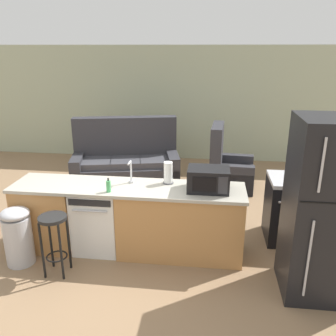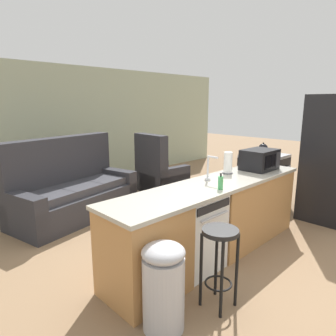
{
  "view_description": "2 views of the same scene",
  "coord_description": "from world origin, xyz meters",
  "px_view_note": "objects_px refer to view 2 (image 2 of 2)",
  "views": [
    {
      "loc": [
        1.17,
        -4.04,
        2.55
      ],
      "look_at": [
        0.6,
        0.53,
        0.98
      ],
      "focal_mm": 38.0,
      "sensor_mm": 36.0,
      "label": 1
    },
    {
      "loc": [
        -2.58,
        -2.01,
        1.8
      ],
      "look_at": [
        0.06,
        0.69,
        0.98
      ],
      "focal_mm": 32.0,
      "sensor_mm": 36.0,
      "label": 2
    }
  ],
  "objects_px": {
    "dishwasher": "(191,231)",
    "trash_bin": "(163,286)",
    "soap_bottle": "(221,183)",
    "armchair": "(159,175)",
    "couch": "(71,192)",
    "microwave": "(260,160)",
    "paper_towel_roll": "(228,163)",
    "kettle": "(263,148)",
    "refrigerator": "(332,159)",
    "stove_range": "(263,179)",
    "bar_stool": "(220,251)"
  },
  "relations": [
    {
      "from": "trash_bin",
      "to": "microwave",
      "type": "bearing_deg",
      "value": 11.61
    },
    {
      "from": "soap_bottle",
      "to": "couch",
      "type": "relative_size",
      "value": 0.08
    },
    {
      "from": "dishwasher",
      "to": "trash_bin",
      "type": "distance_m",
      "value": 0.99
    },
    {
      "from": "paper_towel_roll",
      "to": "armchair",
      "type": "relative_size",
      "value": 0.24
    },
    {
      "from": "stove_range",
      "to": "soap_bottle",
      "type": "height_order",
      "value": "soap_bottle"
    },
    {
      "from": "soap_bottle",
      "to": "armchair",
      "type": "relative_size",
      "value": 0.15
    },
    {
      "from": "stove_range",
      "to": "paper_towel_roll",
      "type": "xyz_separation_m",
      "value": [
        -1.7,
        -0.38,
        0.59
      ]
    },
    {
      "from": "couch",
      "to": "bar_stool",
      "type": "bearing_deg",
      "value": -92.19
    },
    {
      "from": "soap_bottle",
      "to": "kettle",
      "type": "relative_size",
      "value": 0.86
    },
    {
      "from": "kettle",
      "to": "bar_stool",
      "type": "distance_m",
      "value": 3.38
    },
    {
      "from": "refrigerator",
      "to": "armchair",
      "type": "bearing_deg",
      "value": 106.23
    },
    {
      "from": "refrigerator",
      "to": "trash_bin",
      "type": "height_order",
      "value": "refrigerator"
    },
    {
      "from": "stove_range",
      "to": "microwave",
      "type": "xyz_separation_m",
      "value": [
        -1.19,
        -0.55,
        0.59
      ]
    },
    {
      "from": "paper_towel_roll",
      "to": "microwave",
      "type": "bearing_deg",
      "value": -18.46
    },
    {
      "from": "soap_bottle",
      "to": "bar_stool",
      "type": "bearing_deg",
      "value": -143.44
    },
    {
      "from": "refrigerator",
      "to": "microwave",
      "type": "relative_size",
      "value": 3.85
    },
    {
      "from": "armchair",
      "to": "couch",
      "type": "bearing_deg",
      "value": -179.53
    },
    {
      "from": "stove_range",
      "to": "microwave",
      "type": "distance_m",
      "value": 1.44
    },
    {
      "from": "microwave",
      "to": "kettle",
      "type": "height_order",
      "value": "microwave"
    },
    {
      "from": "dishwasher",
      "to": "trash_bin",
      "type": "bearing_deg",
      "value": -151.64
    },
    {
      "from": "couch",
      "to": "refrigerator",
      "type": "bearing_deg",
      "value": -46.42
    },
    {
      "from": "stove_range",
      "to": "refrigerator",
      "type": "relative_size",
      "value": 0.47
    },
    {
      "from": "refrigerator",
      "to": "armchair",
      "type": "height_order",
      "value": "refrigerator"
    },
    {
      "from": "kettle",
      "to": "couch",
      "type": "height_order",
      "value": "couch"
    },
    {
      "from": "couch",
      "to": "armchair",
      "type": "height_order",
      "value": "couch"
    },
    {
      "from": "trash_bin",
      "to": "armchair",
      "type": "height_order",
      "value": "armchair"
    },
    {
      "from": "paper_towel_roll",
      "to": "kettle",
      "type": "relative_size",
      "value": 1.38
    },
    {
      "from": "microwave",
      "to": "paper_towel_roll",
      "type": "bearing_deg",
      "value": 161.54
    },
    {
      "from": "stove_range",
      "to": "couch",
      "type": "xyz_separation_m",
      "value": [
        -2.81,
        1.86,
        -0.06
      ]
    },
    {
      "from": "dishwasher",
      "to": "bar_stool",
      "type": "relative_size",
      "value": 1.14
    },
    {
      "from": "dishwasher",
      "to": "couch",
      "type": "relative_size",
      "value": 0.39
    },
    {
      "from": "paper_towel_roll",
      "to": "kettle",
      "type": "bearing_deg",
      "value": 15.24
    },
    {
      "from": "refrigerator",
      "to": "kettle",
      "type": "height_order",
      "value": "refrigerator"
    },
    {
      "from": "bar_stool",
      "to": "armchair",
      "type": "relative_size",
      "value": 0.62
    },
    {
      "from": "kettle",
      "to": "refrigerator",
      "type": "bearing_deg",
      "value": -97.83
    },
    {
      "from": "refrigerator",
      "to": "soap_bottle",
      "type": "height_order",
      "value": "refrigerator"
    },
    {
      "from": "microwave",
      "to": "paper_towel_roll",
      "type": "height_order",
      "value": "paper_towel_roll"
    },
    {
      "from": "stove_range",
      "to": "trash_bin",
      "type": "height_order",
      "value": "stove_range"
    },
    {
      "from": "refrigerator",
      "to": "armchair",
      "type": "relative_size",
      "value": 1.6
    },
    {
      "from": "bar_stool",
      "to": "trash_bin",
      "type": "relative_size",
      "value": 1.0
    },
    {
      "from": "stove_range",
      "to": "trash_bin",
      "type": "relative_size",
      "value": 1.22
    },
    {
      "from": "dishwasher",
      "to": "refrigerator",
      "type": "distance_m",
      "value": 2.71
    },
    {
      "from": "soap_bottle",
      "to": "couch",
      "type": "bearing_deg",
      "value": 99.44
    },
    {
      "from": "refrigerator",
      "to": "paper_towel_roll",
      "type": "height_order",
      "value": "refrigerator"
    },
    {
      "from": "paper_towel_roll",
      "to": "trash_bin",
      "type": "height_order",
      "value": "paper_towel_roll"
    },
    {
      "from": "kettle",
      "to": "couch",
      "type": "bearing_deg",
      "value": 149.93
    },
    {
      "from": "bar_stool",
      "to": "armchair",
      "type": "distance_m",
      "value": 3.67
    },
    {
      "from": "dishwasher",
      "to": "stove_range",
      "type": "distance_m",
      "value": 2.66
    },
    {
      "from": "microwave",
      "to": "soap_bottle",
      "type": "height_order",
      "value": "microwave"
    },
    {
      "from": "dishwasher",
      "to": "kettle",
      "type": "distance_m",
      "value": 2.91
    }
  ]
}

